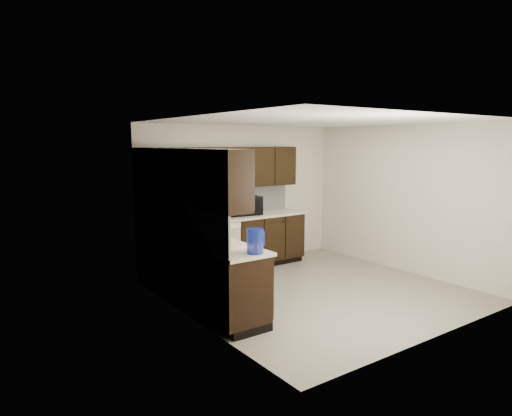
% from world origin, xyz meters
% --- Properties ---
extents(floor, '(4.00, 4.00, 0.00)m').
position_xyz_m(floor, '(0.00, 0.00, 0.00)').
color(floor, gray).
rests_on(floor, ground).
extents(ceiling, '(4.00, 4.00, 0.00)m').
position_xyz_m(ceiling, '(0.00, 0.00, 2.50)').
color(ceiling, white).
rests_on(ceiling, wall_back).
extents(wall_back, '(4.00, 0.02, 2.50)m').
position_xyz_m(wall_back, '(0.00, 2.00, 1.25)').
color(wall_back, '#BBB39F').
rests_on(wall_back, floor).
extents(wall_left, '(0.02, 4.00, 2.50)m').
position_xyz_m(wall_left, '(-2.00, 0.00, 1.25)').
color(wall_left, '#BBB39F').
rests_on(wall_left, floor).
extents(wall_right, '(0.02, 4.00, 2.50)m').
position_xyz_m(wall_right, '(2.00, 0.00, 1.25)').
color(wall_right, '#BBB39F').
rests_on(wall_right, floor).
extents(wall_front, '(4.00, 0.02, 2.50)m').
position_xyz_m(wall_front, '(0.00, -2.00, 1.25)').
color(wall_front, '#BBB39F').
rests_on(wall_front, floor).
extents(lower_cabinets, '(3.00, 2.80, 0.90)m').
position_xyz_m(lower_cabinets, '(-1.01, 1.11, 0.41)').
color(lower_cabinets, black).
rests_on(lower_cabinets, floor).
extents(countertop, '(3.03, 2.83, 0.04)m').
position_xyz_m(countertop, '(-1.01, 1.11, 0.92)').
color(countertop, '#B7B4A0').
rests_on(countertop, lower_cabinets).
extents(backsplash, '(3.00, 2.80, 0.48)m').
position_xyz_m(backsplash, '(-1.22, 1.32, 1.18)').
color(backsplash, '#AFAFAB').
rests_on(backsplash, countertop).
extents(upper_cabinets, '(3.00, 2.80, 0.70)m').
position_xyz_m(upper_cabinets, '(-1.10, 1.20, 1.77)').
color(upper_cabinets, black).
rests_on(upper_cabinets, wall_back).
extents(dishwasher, '(0.58, 0.04, 0.78)m').
position_xyz_m(dishwasher, '(-0.70, 1.41, 0.55)').
color(dishwasher, beige).
rests_on(dishwasher, lower_cabinets).
extents(sink, '(0.54, 0.82, 0.42)m').
position_xyz_m(sink, '(-1.68, -0.01, 0.88)').
color(sink, beige).
rests_on(sink, countertop).
extents(microwave, '(0.64, 0.47, 0.33)m').
position_xyz_m(microwave, '(-0.15, 1.72, 1.10)').
color(microwave, black).
rests_on(microwave, countertop).
extents(soap_bottle_a, '(0.09, 0.09, 0.17)m').
position_xyz_m(soap_bottle_a, '(-1.54, -0.70, 1.02)').
color(soap_bottle_a, gray).
rests_on(soap_bottle_a, countertop).
extents(soap_bottle_b, '(0.12, 0.12, 0.24)m').
position_xyz_m(soap_bottle_b, '(-1.82, -0.04, 1.06)').
color(soap_bottle_b, gray).
rests_on(soap_bottle_b, countertop).
extents(toaster_oven, '(0.42, 0.36, 0.23)m').
position_xyz_m(toaster_oven, '(-1.75, 1.66, 1.05)').
color(toaster_oven, '#B5B6B8').
rests_on(toaster_oven, countertop).
extents(storage_bin, '(0.49, 0.40, 0.18)m').
position_xyz_m(storage_bin, '(-1.67, 1.35, 1.03)').
color(storage_bin, white).
rests_on(storage_bin, countertop).
extents(blue_pitcher, '(0.21, 0.21, 0.29)m').
position_xyz_m(blue_pitcher, '(-1.59, -0.70, 1.08)').
color(blue_pitcher, '#102295').
rests_on(blue_pitcher, countertop).
extents(teal_tumbler, '(0.10, 0.10, 0.18)m').
position_xyz_m(teal_tumbler, '(-1.49, 1.35, 1.03)').
color(teal_tumbler, '#0E9B95').
rests_on(teal_tumbler, countertop).
extents(paper_towel_roll, '(0.14, 0.14, 0.30)m').
position_xyz_m(paper_towel_roll, '(-1.63, 1.00, 1.09)').
color(paper_towel_roll, silver).
rests_on(paper_towel_roll, countertop).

